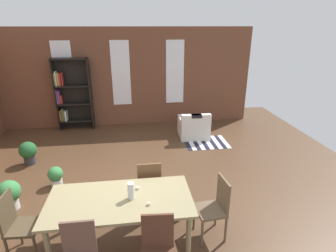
% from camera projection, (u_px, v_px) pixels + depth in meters
% --- Properties ---
extents(ground_plane, '(10.54, 10.54, 0.00)m').
position_uv_depth(ground_plane, '(120.00, 201.00, 4.82)').
color(ground_plane, '#503522').
extents(back_wall_brick, '(8.01, 0.12, 2.94)m').
position_uv_depth(back_wall_brick, '(121.00, 78.00, 8.11)').
color(back_wall_brick, brown).
rests_on(back_wall_brick, ground).
extents(window_pane_0, '(0.55, 0.02, 1.91)m').
position_uv_depth(window_pane_0, '(64.00, 75.00, 7.79)').
color(window_pane_0, white).
extents(window_pane_1, '(0.55, 0.02, 1.91)m').
position_uv_depth(window_pane_1, '(121.00, 74.00, 8.00)').
color(window_pane_1, white).
extents(window_pane_2, '(0.55, 0.02, 1.91)m').
position_uv_depth(window_pane_2, '(175.00, 72.00, 8.20)').
color(window_pane_2, white).
extents(dining_table, '(1.96, 0.97, 0.77)m').
position_uv_depth(dining_table, '(120.00, 204.00, 3.65)').
color(dining_table, '#90835B').
rests_on(dining_table, ground).
extents(vase_on_table, '(0.09, 0.09, 0.24)m').
position_uv_depth(vase_on_table, '(131.00, 191.00, 3.60)').
color(vase_on_table, silver).
rests_on(vase_on_table, dining_table).
extents(tealight_candle_0, '(0.04, 0.04, 0.04)m').
position_uv_depth(tealight_candle_0, '(138.00, 188.00, 3.84)').
color(tealight_candle_0, silver).
rests_on(tealight_candle_0, dining_table).
extents(tealight_candle_1, '(0.04, 0.04, 0.04)m').
position_uv_depth(tealight_candle_1, '(149.00, 204.00, 3.50)').
color(tealight_candle_1, silver).
rests_on(tealight_candle_1, dining_table).
extents(dining_chair_far_right, '(0.40, 0.40, 0.95)m').
position_uv_depth(dining_chair_far_right, '(149.00, 184.00, 4.43)').
color(dining_chair_far_right, brown).
rests_on(dining_chair_far_right, ground).
extents(dining_chair_head_left, '(0.43, 0.43, 0.95)m').
position_uv_depth(dining_chair_head_left, '(18.00, 223.00, 3.55)').
color(dining_chair_head_left, '#4F402B').
rests_on(dining_chair_head_left, ground).
extents(dining_chair_near_right, '(0.43, 0.43, 0.95)m').
position_uv_depth(dining_chair_near_right, '(158.00, 251.00, 3.11)').
color(dining_chair_near_right, '#502F21').
rests_on(dining_chair_near_right, ground).
extents(dining_chair_head_right, '(0.44, 0.44, 0.95)m').
position_uv_depth(dining_chair_head_right, '(215.00, 206.00, 3.89)').
color(dining_chair_head_right, brown).
rests_on(dining_chair_head_right, ground).
extents(bookshelf_tall, '(1.02, 0.29, 2.11)m').
position_uv_depth(bookshelf_tall, '(71.00, 94.00, 7.86)').
color(bookshelf_tall, black).
rests_on(bookshelf_tall, ground).
extents(armchair_white, '(0.82, 0.82, 0.75)m').
position_uv_depth(armchair_white, '(194.00, 127.00, 7.52)').
color(armchair_white, silver).
rests_on(armchair_white, ground).
extents(potted_plant_by_shelf, '(0.38, 0.38, 0.54)m').
position_uv_depth(potted_plant_by_shelf, '(9.00, 194.00, 4.53)').
color(potted_plant_by_shelf, silver).
rests_on(potted_plant_by_shelf, ground).
extents(potted_plant_corner, '(0.29, 0.29, 0.41)m').
position_uv_depth(potted_plant_corner, '(56.00, 176.00, 5.23)').
color(potted_plant_corner, silver).
rests_on(potted_plant_corner, ground).
extents(potted_plant_window, '(0.38, 0.38, 0.54)m').
position_uv_depth(potted_plant_window, '(28.00, 152.00, 6.03)').
color(potted_plant_window, '#333338').
rests_on(potted_plant_window, ground).
extents(striped_rug, '(1.15, 0.87, 0.01)m').
position_uv_depth(striped_rug, '(206.00, 142.00, 7.23)').
color(striped_rug, '#1E1E33').
rests_on(striped_rug, ground).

